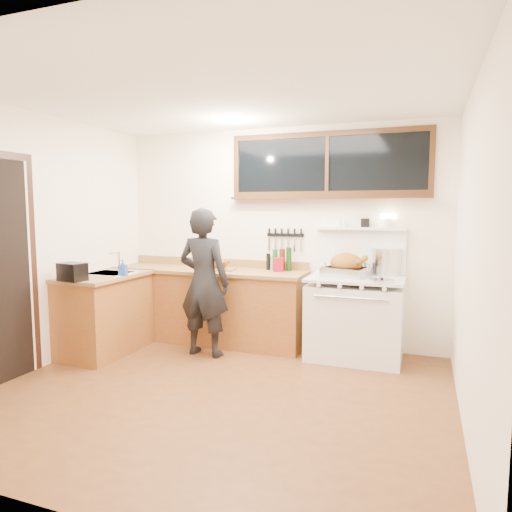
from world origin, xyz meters
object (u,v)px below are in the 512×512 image
at_px(cutting_board, 220,266).
at_px(roast_turkey, 347,267).
at_px(man, 204,282).
at_px(vintage_stove, 355,316).

distance_m(cutting_board, roast_turkey, 1.52).
bearing_deg(roast_turkey, cutting_board, -179.24).
bearing_deg(cutting_board, man, -86.94).
bearing_deg(cutting_board, roast_turkey, 0.76).
bearing_deg(man, vintage_stove, 16.51).
distance_m(vintage_stove, roast_turkey, 0.55).
bearing_deg(cutting_board, vintage_stove, -0.18).
distance_m(man, cutting_board, 0.50).
height_order(vintage_stove, cutting_board, vintage_stove).
distance_m(vintage_stove, man, 1.71).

